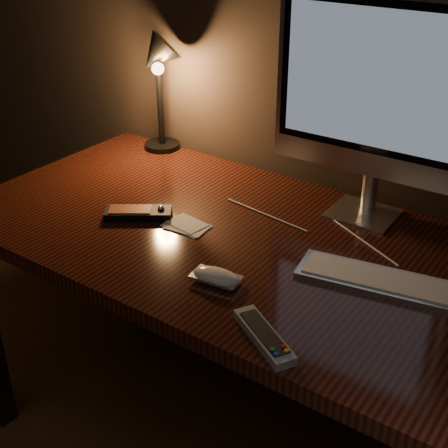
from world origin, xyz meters
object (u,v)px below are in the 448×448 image
Objects in this scene: media_remote at (138,213)px; monitor at (376,95)px; mouse at (216,278)px; desk_lamp at (158,72)px; desk at (276,275)px; keyboard at (390,282)px; tv_remote at (264,336)px.

monitor is at bearing 0.13° from media_remote.
mouse is 0.28× the size of desk_lamp.
keyboard reaches higher than desk.
keyboard is 0.37m from mouse.
keyboard is 1.04× the size of desk_lamp.
monitor is 0.45m from keyboard.
monitor is at bearing 114.20° from keyboard.
monitor reaches higher than tv_remote.
desk is 3.99× the size of keyboard.
keyboard is 2.29× the size of media_remote.
media_remote is at bearing 175.97° from keyboard.
desk_lamp is (-0.77, 0.61, 0.25)m from tv_remote.
media_remote reaches higher than desk.
desk is at bearing 157.67° from keyboard.
desk is 9.11× the size of tv_remote.
keyboard is at bearing 25.32° from mouse.
tv_remote is (0.53, -0.24, -0.00)m from media_remote.
tv_remote reaches higher than mouse.
keyboard is 2.28× the size of tv_remote.
tv_remote is (0.06, -0.58, -0.31)m from monitor.
tv_remote reaches higher than keyboard.
monitor is 0.66m from tv_remote.
monitor reaches higher than desk_lamp.
monitor is 5.05× the size of mouse.
desk_lamp reaches higher than tv_remote.
tv_remote is at bearing -59.70° from media_remote.
mouse reaches higher than keyboard.
tv_remote is (-0.12, -0.31, 0.00)m from keyboard.
media_remote is (-0.34, -0.14, 0.14)m from desk.
monitor is 0.58m from mouse.
monitor is 1.41× the size of desk_lamp.
keyboard is at bearing -11.74° from desk.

